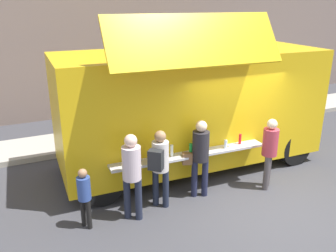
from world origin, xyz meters
The scene contains 9 objects.
ground_plane centered at (0.00, 0.00, 0.00)m, with size 60.00×60.00×0.00m, color #38383D.
curb_strip centered at (-4.51, 5.08, 0.07)m, with size 28.00×1.60×0.15m, color #9E998E.
food_truck_main centered at (-0.50, 2.46, 1.60)m, with size 6.48×3.12×3.80m.
trash_bin centered at (3.46, 4.78, 0.51)m, with size 0.60×0.60×1.02m, color #2D6436.
customer_front_ordering centered at (-1.07, 1.01, 1.02)m, with size 0.56×0.37×1.73m.
customer_mid_with_backpack centered at (-2.00, 0.96, 1.01)m, with size 0.51×0.52×1.65m.
customer_rear_waiting centered at (-2.64, 0.80, 1.04)m, with size 0.36×0.36×1.75m.
customer_extra_browsing centered at (0.51, 0.68, 0.98)m, with size 0.33×0.33×1.64m.
child_near_queue centered at (-3.53, 0.89, 0.72)m, with size 0.24×0.24×1.20m.
Camera 1 is at (-4.51, -4.87, 4.01)m, focal length 37.80 mm.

